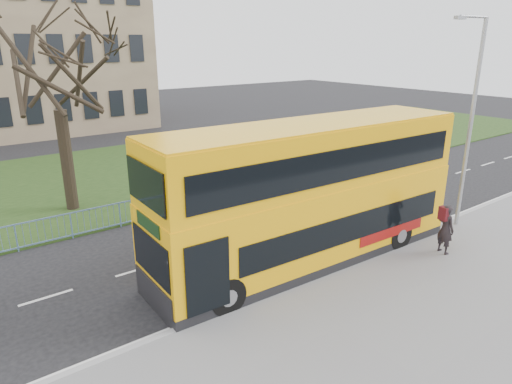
% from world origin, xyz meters
% --- Properties ---
extents(ground, '(120.00, 120.00, 0.00)m').
position_xyz_m(ground, '(0.00, 0.00, 0.00)').
color(ground, black).
rests_on(ground, ground).
extents(pavement, '(80.00, 10.50, 0.12)m').
position_xyz_m(pavement, '(0.00, -6.75, 0.06)').
color(pavement, slate).
rests_on(pavement, ground).
extents(kerb, '(80.00, 0.20, 0.14)m').
position_xyz_m(kerb, '(0.00, -1.55, 0.07)').
color(kerb, gray).
rests_on(kerb, ground).
extents(grass_verge, '(80.00, 15.40, 0.08)m').
position_xyz_m(grass_verge, '(0.00, 14.30, 0.04)').
color(grass_verge, '#1A3212').
rests_on(grass_verge, ground).
extents(guard_railing, '(40.00, 0.12, 1.10)m').
position_xyz_m(guard_railing, '(0.00, 6.60, 0.55)').
color(guard_railing, '#6991BC').
rests_on(guard_railing, ground).
extents(bare_tree, '(7.67, 7.67, 10.95)m').
position_xyz_m(bare_tree, '(-3.00, 10.00, 5.56)').
color(bare_tree, black).
rests_on(bare_tree, grass_verge).
extents(yellow_bus, '(11.85, 3.24, 4.92)m').
position_xyz_m(yellow_bus, '(2.22, -0.51, 2.64)').
color(yellow_bus, '#FDB10A').
rests_on(yellow_bus, ground).
extents(pedestrian, '(0.55, 0.74, 1.85)m').
position_xyz_m(pedestrian, '(6.47, -3.22, 1.04)').
color(pedestrian, black).
rests_on(pedestrian, pavement).
extents(street_lamp, '(1.76, 0.42, 8.33)m').
position_xyz_m(street_lamp, '(9.37, -1.98, 4.68)').
color(street_lamp, '#999CA1').
rests_on(street_lamp, pavement).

